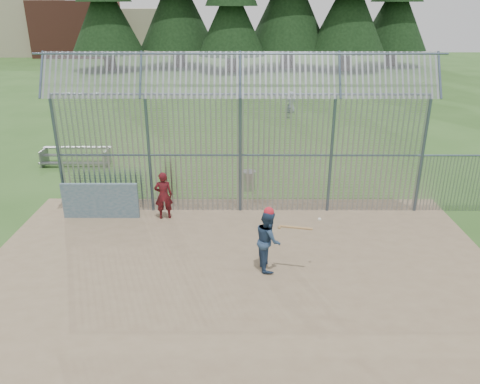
{
  "coord_description": "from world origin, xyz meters",
  "views": [
    {
      "loc": [
        0.05,
        -11.22,
        6.65
      ],
      "look_at": [
        0.0,
        2.0,
        1.3
      ],
      "focal_mm": 35.0,
      "sensor_mm": 36.0,
      "label": 1
    }
  ],
  "objects_px": {
    "bleacher": "(76,156)",
    "dugout_wall": "(100,201)",
    "trash_can": "(249,180)",
    "onlooker": "(163,195)",
    "batter": "(268,240)"
  },
  "relations": [
    {
      "from": "dugout_wall",
      "to": "batter",
      "type": "distance_m",
      "value": 6.22
    },
    {
      "from": "dugout_wall",
      "to": "onlooker",
      "type": "xyz_separation_m",
      "value": [
        2.09,
        -0.02,
        0.2
      ]
    },
    {
      "from": "dugout_wall",
      "to": "bleacher",
      "type": "distance_m",
      "value": 6.11
    },
    {
      "from": "dugout_wall",
      "to": "batter",
      "type": "bearing_deg",
      "value": -30.65
    },
    {
      "from": "dugout_wall",
      "to": "onlooker",
      "type": "bearing_deg",
      "value": -0.59
    },
    {
      "from": "dugout_wall",
      "to": "trash_can",
      "type": "distance_m",
      "value": 5.56
    },
    {
      "from": "bleacher",
      "to": "dugout_wall",
      "type": "bearing_deg",
      "value": -64.19
    },
    {
      "from": "onlooker",
      "to": "trash_can",
      "type": "height_order",
      "value": "onlooker"
    },
    {
      "from": "trash_can",
      "to": "onlooker",
      "type": "bearing_deg",
      "value": -137.18
    },
    {
      "from": "dugout_wall",
      "to": "trash_can",
      "type": "height_order",
      "value": "dugout_wall"
    },
    {
      "from": "onlooker",
      "to": "trash_can",
      "type": "relative_size",
      "value": 1.95
    },
    {
      "from": "batter",
      "to": "bleacher",
      "type": "distance_m",
      "value": 11.81
    },
    {
      "from": "dugout_wall",
      "to": "onlooker",
      "type": "relative_size",
      "value": 1.56
    },
    {
      "from": "batter",
      "to": "trash_can",
      "type": "xyz_separation_m",
      "value": [
        -0.44,
        5.76,
        -0.47
      ]
    },
    {
      "from": "trash_can",
      "to": "batter",
      "type": "bearing_deg",
      "value": -85.65
    }
  ]
}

